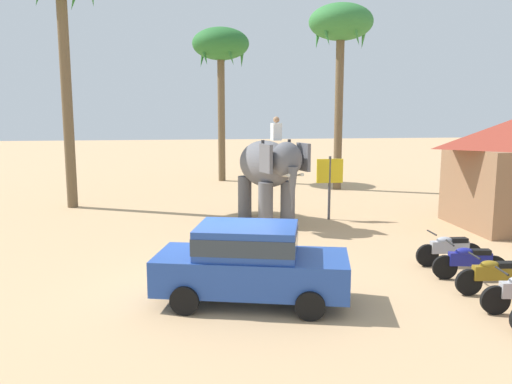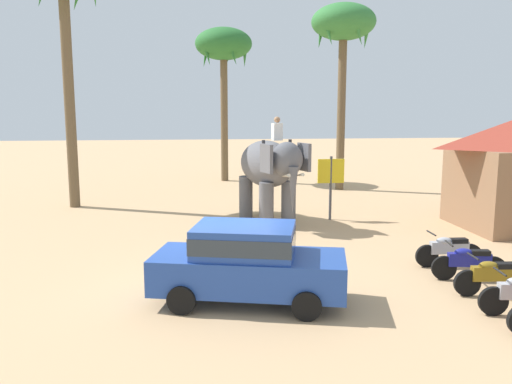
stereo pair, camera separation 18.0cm
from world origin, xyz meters
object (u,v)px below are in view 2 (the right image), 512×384
Objects in this scene: motorcycle_mid_row at (494,276)px; signboard_yellow at (331,175)px; elephant_with_mahout at (269,169)px; car_sedan_foreground at (247,261)px; palm_tree_near_hut at (343,28)px; motorcycle_far_in_row at (449,250)px; motorcycle_fourth_in_row at (469,262)px; palm_tree_behind_elephant at (224,49)px.

signboard_yellow is (-1.52, 8.42, 1.22)m from motorcycle_mid_row.
signboard_yellow is (2.35, 0.20, -0.30)m from elephant_with_mahout.
motorcycle_mid_row is (3.87, -8.22, -1.53)m from elephant_with_mahout.
palm_tree_near_hut reaches higher than car_sedan_foreground.
motorcycle_far_in_row is at bearing -56.77° from elephant_with_mahout.
palm_tree_near_hut is at bearing 71.50° from signboard_yellow.
palm_tree_near_hut is at bearing 86.41° from motorcycle_fourth_in_row.
palm_tree_near_hut reaches higher than motorcycle_far_in_row.
motorcycle_far_in_row is (5.57, 1.92, -0.46)m from car_sedan_foreground.
motorcycle_fourth_in_row is (5.52, 0.80, -0.46)m from car_sedan_foreground.
elephant_with_mahout is 2.23× the size of motorcycle_far_in_row.
car_sedan_foreground reaches higher than motorcycle_mid_row.
palm_tree_behind_elephant is (-0.93, 11.53, 5.49)m from elephant_with_mahout.
elephant_with_mahout is at bearing -175.19° from signboard_yellow.
elephant_with_mahout is at bearing -85.39° from palm_tree_behind_elephant.
car_sedan_foreground is 0.47× the size of palm_tree_near_hut.
palm_tree_behind_elephant is at bearing 104.44° from motorcycle_fourth_in_row.
elephant_with_mahout is at bearing -122.62° from palm_tree_near_hut.
signboard_yellow is at bearing 101.73° from motorcycle_fourth_in_row.
elephant_with_mahout is at bearing 118.52° from motorcycle_fourth_in_row.
elephant_with_mahout is at bearing 115.21° from motorcycle_mid_row.
palm_tree_near_hut is 10.01m from signboard_yellow.
car_sedan_foreground is 9.09m from signboard_yellow.
palm_tree_behind_elephant is at bearing 144.80° from palm_tree_near_hut.
palm_tree_behind_elephant reaches higher than motorcycle_mid_row.
motorcycle_mid_row is (5.51, -0.29, -0.46)m from car_sedan_foreground.
signboard_yellow is at bearing 100.21° from motorcycle_mid_row.
motorcycle_mid_row is at bearing -64.79° from elephant_with_mahout.
palm_tree_near_hut is (0.86, 13.49, 7.63)m from motorcycle_far_in_row.
palm_tree_near_hut reaches higher than elephant_with_mahout.
car_sedan_foreground is 20.54m from palm_tree_behind_elephant.
elephant_with_mahout is (1.64, 7.93, 1.06)m from car_sedan_foreground.
car_sedan_foreground is 5.91m from motorcycle_far_in_row.
motorcycle_far_in_row is at bearing 87.13° from motorcycle_fourth_in_row.
car_sedan_foreground is 5.54m from motorcycle_mid_row.
signboard_yellow is (-1.52, 7.33, 1.22)m from motorcycle_fourth_in_row.
signboard_yellow reaches higher than motorcycle_fourth_in_row.
signboard_yellow reaches higher than motorcycle_mid_row.
motorcycle_far_in_row is (0.06, 1.13, 0.00)m from motorcycle_fourth_in_row.
palm_tree_near_hut reaches higher than motorcycle_mid_row.
motorcycle_fourth_in_row is at bearing 89.62° from motorcycle_mid_row.
elephant_with_mahout is 0.46× the size of palm_tree_behind_elephant.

